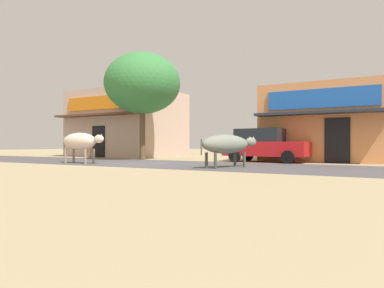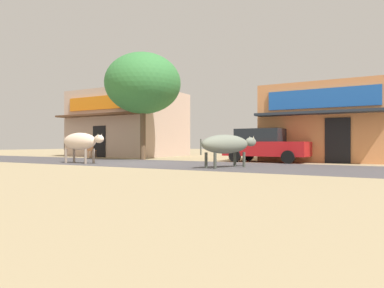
{
  "view_description": "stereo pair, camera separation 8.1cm",
  "coord_description": "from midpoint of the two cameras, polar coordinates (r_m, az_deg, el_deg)",
  "views": [
    {
      "loc": [
        10.04,
        -12.93,
        0.9
      ],
      "look_at": [
        2.52,
        0.47,
        0.89
      ],
      "focal_mm": 32.41,
      "sensor_mm": 36.0,
      "label": 1
    },
    {
      "loc": [
        10.11,
        -12.89,
        0.9
      ],
      "look_at": [
        2.52,
        0.47,
        0.89
      ],
      "focal_mm": 32.41,
      "sensor_mm": 36.0,
      "label": 2
    }
  ],
  "objects": [
    {
      "name": "ground",
      "position": [
        16.41,
        -8.67,
        -3.1
      ],
      "size": [
        80.0,
        80.0,
        0.0
      ],
      "primitive_type": "plane",
      "color": "#9B8862"
    },
    {
      "name": "cow_near_brown",
      "position": [
        16.82,
        -18.06,
        0.38
      ],
      "size": [
        2.79,
        0.83,
        1.41
      ],
      "color": "beige",
      "rests_on": "ground"
    },
    {
      "name": "asphalt_road",
      "position": [
        16.41,
        -8.67,
        -3.1
      ],
      "size": [
        72.0,
        5.48,
        0.0
      ],
      "primitive_type": "cube",
      "color": "#464345",
      "rests_on": "ground"
    },
    {
      "name": "roadside_tree",
      "position": [
        20.19,
        -8.27,
        9.81
      ],
      "size": [
        4.31,
        4.31,
        6.06
      ],
      "color": "brown",
      "rests_on": "ground"
    },
    {
      "name": "cafe_chair_near_tree",
      "position": [
        23.6,
        -16.44,
        -0.9
      ],
      "size": [
        0.53,
        0.53,
        0.92
      ],
      "color": "brown",
      "rests_on": "ground"
    },
    {
      "name": "cow_far_dark",
      "position": [
        13.1,
        5.6,
        -0.06
      ],
      "size": [
        1.52,
        2.8,
        1.24
      ],
      "color": "slate",
      "rests_on": "ground"
    },
    {
      "name": "parked_hatchback_car",
      "position": [
        17.42,
        11.7,
        -0.15
      ],
      "size": [
        4.14,
        1.99,
        1.64
      ],
      "color": "red",
      "rests_on": "ground"
    },
    {
      "name": "storefront_left_cafe",
      "position": [
        26.26,
        -10.53,
        3.19
      ],
      "size": [
        7.06,
        6.88,
        4.68
      ],
      "color": "#C0A28E",
      "rests_on": "ground"
    },
    {
      "name": "storefront_right_club",
      "position": [
        20.34,
        21.66,
        3.0
      ],
      "size": [
        6.26,
        6.88,
        3.89
      ],
      "color": "#D88750",
      "rests_on": "ground"
    }
  ]
}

